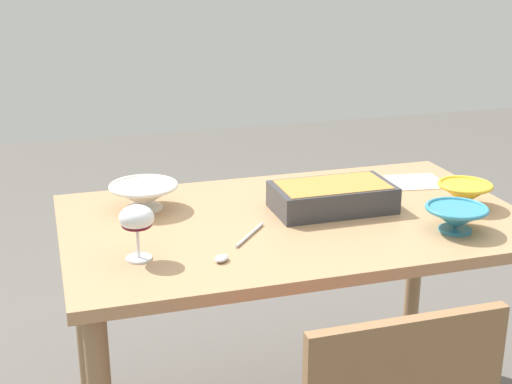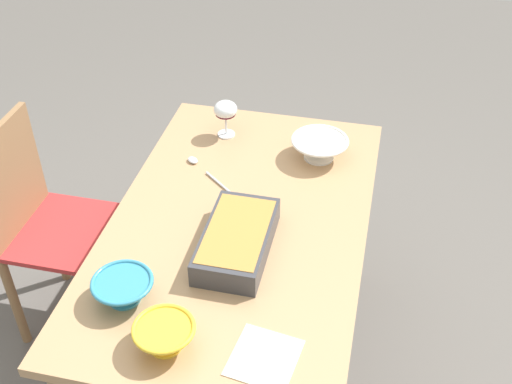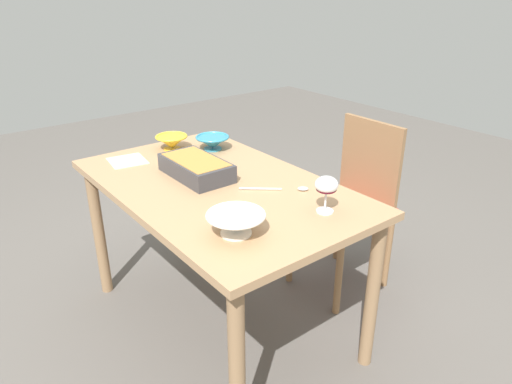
{
  "view_description": "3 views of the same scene",
  "coord_description": "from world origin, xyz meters",
  "px_view_note": "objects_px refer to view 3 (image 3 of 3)",
  "views": [
    {
      "loc": [
        -0.67,
        -1.81,
        1.47
      ],
      "look_at": [
        -0.11,
        0.01,
        0.82
      ],
      "focal_mm": 50.55,
      "sensor_mm": 36.0,
      "label": 1
    },
    {
      "loc": [
        1.48,
        0.39,
        2.06
      ],
      "look_at": [
        -0.12,
        0.03,
        0.76
      ],
      "focal_mm": 45.37,
      "sensor_mm": 36.0,
      "label": 2
    },
    {
      "loc": [
        -1.55,
        1.0,
        1.52
      ],
      "look_at": [
        -0.23,
        -0.02,
        0.77
      ],
      "focal_mm": 33.05,
      "sensor_mm": 36.0,
      "label": 3
    }
  ],
  "objects_px": {
    "serving_bowl": "(213,142)",
    "napkin": "(127,161)",
    "casserole_dish": "(196,167)",
    "wine_glass": "(326,187)",
    "small_bowl": "(236,222)",
    "dining_table": "(218,203)",
    "chair": "(352,199)",
    "serving_spoon": "(287,189)",
    "mixing_bowl": "(172,141)"
  },
  "relations": [
    {
      "from": "mixing_bowl",
      "to": "small_bowl",
      "type": "distance_m",
      "value": 0.95
    },
    {
      "from": "mixing_bowl",
      "to": "serving_bowl",
      "type": "bearing_deg",
      "value": -128.26
    },
    {
      "from": "serving_bowl",
      "to": "dining_table",
      "type": "bearing_deg",
      "value": 149.36
    },
    {
      "from": "serving_bowl",
      "to": "casserole_dish",
      "type": "bearing_deg",
      "value": 135.31
    },
    {
      "from": "casserole_dish",
      "to": "chair",
      "type": "bearing_deg",
      "value": -106.97
    },
    {
      "from": "wine_glass",
      "to": "small_bowl",
      "type": "height_order",
      "value": "wine_glass"
    },
    {
      "from": "mixing_bowl",
      "to": "small_bowl",
      "type": "relative_size",
      "value": 0.8
    },
    {
      "from": "small_bowl",
      "to": "serving_bowl",
      "type": "relative_size",
      "value": 1.19
    },
    {
      "from": "serving_spoon",
      "to": "napkin",
      "type": "bearing_deg",
      "value": 27.24
    },
    {
      "from": "napkin",
      "to": "casserole_dish",
      "type": "bearing_deg",
      "value": -156.15
    },
    {
      "from": "dining_table",
      "to": "serving_bowl",
      "type": "distance_m",
      "value": 0.46
    },
    {
      "from": "serving_bowl",
      "to": "napkin",
      "type": "distance_m",
      "value": 0.43
    },
    {
      "from": "mixing_bowl",
      "to": "napkin",
      "type": "distance_m",
      "value": 0.26
    },
    {
      "from": "casserole_dish",
      "to": "serving_bowl",
      "type": "distance_m",
      "value": 0.36
    },
    {
      "from": "dining_table",
      "to": "serving_spoon",
      "type": "relative_size",
      "value": 5.71
    },
    {
      "from": "wine_glass",
      "to": "dining_table",
      "type": "bearing_deg",
      "value": 19.25
    },
    {
      "from": "casserole_dish",
      "to": "serving_bowl",
      "type": "xyz_separation_m",
      "value": [
        0.26,
        -0.25,
        -0.0
      ]
    },
    {
      "from": "serving_bowl",
      "to": "serving_spoon",
      "type": "distance_m",
      "value": 0.62
    },
    {
      "from": "dining_table",
      "to": "serving_spoon",
      "type": "xyz_separation_m",
      "value": [
        -0.23,
        -0.18,
        0.1
      ]
    },
    {
      "from": "dining_table",
      "to": "casserole_dish",
      "type": "bearing_deg",
      "value": 12.27
    },
    {
      "from": "small_bowl",
      "to": "serving_spoon",
      "type": "relative_size",
      "value": 0.88
    },
    {
      "from": "chair",
      "to": "small_bowl",
      "type": "height_order",
      "value": "chair"
    },
    {
      "from": "napkin",
      "to": "serving_bowl",
      "type": "bearing_deg",
      "value": -104.7
    },
    {
      "from": "chair",
      "to": "napkin",
      "type": "bearing_deg",
      "value": 57.41
    },
    {
      "from": "casserole_dish",
      "to": "napkin",
      "type": "relative_size",
      "value": 2.03
    },
    {
      "from": "serving_bowl",
      "to": "wine_glass",
      "type": "bearing_deg",
      "value": 175.86
    },
    {
      "from": "dining_table",
      "to": "serving_spoon",
      "type": "height_order",
      "value": "serving_spoon"
    },
    {
      "from": "serving_bowl",
      "to": "serving_spoon",
      "type": "relative_size",
      "value": 0.74
    },
    {
      "from": "wine_glass",
      "to": "casserole_dish",
      "type": "relative_size",
      "value": 0.41
    },
    {
      "from": "chair",
      "to": "small_bowl",
      "type": "xyz_separation_m",
      "value": [
        -0.29,
        0.95,
        0.29
      ]
    },
    {
      "from": "small_bowl",
      "to": "serving_bowl",
      "type": "bearing_deg",
      "value": -28.17
    },
    {
      "from": "serving_bowl",
      "to": "small_bowl",
      "type": "bearing_deg",
      "value": 151.83
    },
    {
      "from": "casserole_dish",
      "to": "napkin",
      "type": "xyz_separation_m",
      "value": [
        0.36,
        0.16,
        -0.04
      ]
    },
    {
      "from": "casserole_dish",
      "to": "small_bowl",
      "type": "height_order",
      "value": "same"
    },
    {
      "from": "serving_bowl",
      "to": "napkin",
      "type": "relative_size",
      "value": 0.99
    },
    {
      "from": "dining_table",
      "to": "mixing_bowl",
      "type": "distance_m",
      "value": 0.53
    },
    {
      "from": "wine_glass",
      "to": "serving_spoon",
      "type": "relative_size",
      "value": 0.62
    },
    {
      "from": "casserole_dish",
      "to": "serving_bowl",
      "type": "relative_size",
      "value": 2.04
    },
    {
      "from": "dining_table",
      "to": "serving_bowl",
      "type": "height_order",
      "value": "serving_bowl"
    },
    {
      "from": "dining_table",
      "to": "chair",
      "type": "bearing_deg",
      "value": -98.53
    },
    {
      "from": "dining_table",
      "to": "chair",
      "type": "height_order",
      "value": "chair"
    },
    {
      "from": "chair",
      "to": "small_bowl",
      "type": "relative_size",
      "value": 4.35
    },
    {
      "from": "dining_table",
      "to": "serving_spoon",
      "type": "bearing_deg",
      "value": -141.8
    },
    {
      "from": "dining_table",
      "to": "serving_spoon",
      "type": "distance_m",
      "value": 0.31
    },
    {
      "from": "wine_glass",
      "to": "serving_spoon",
      "type": "bearing_deg",
      "value": -4.93
    },
    {
      "from": "casserole_dish",
      "to": "serving_bowl",
      "type": "bearing_deg",
      "value": -44.69
    },
    {
      "from": "dining_table",
      "to": "chair",
      "type": "distance_m",
      "value": 0.78
    },
    {
      "from": "napkin",
      "to": "serving_spoon",
      "type": "bearing_deg",
      "value": -152.76
    },
    {
      "from": "chair",
      "to": "casserole_dish",
      "type": "height_order",
      "value": "chair"
    },
    {
      "from": "casserole_dish",
      "to": "serving_spoon",
      "type": "xyz_separation_m",
      "value": [
        -0.36,
        -0.21,
        -0.04
      ]
    }
  ]
}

